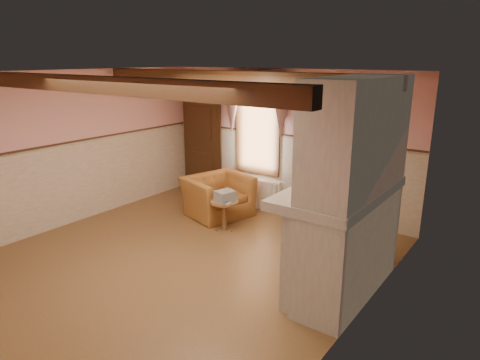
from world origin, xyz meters
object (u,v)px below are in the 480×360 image
Objects in this scene: radiator at (264,194)px; oil_lamp at (356,169)px; armchair at (218,196)px; bowl at (333,189)px; side_table at (224,215)px; mantel_clock at (364,167)px.

oil_lamp reaches higher than radiator.
armchair is at bearing 166.39° from oil_lamp.
bowl is at bearing -99.35° from armchair.
armchair is 0.80m from side_table.
side_table is 2.74m from mantel_clock.
side_table is at bearing 175.36° from oil_lamp.
mantel_clock is 0.29m from oil_lamp.
side_table is at bearing -177.87° from mantel_clock.
mantel_clock is at bearing 90.00° from bowl.
side_table is (0.58, -0.53, -0.11)m from armchair.
oil_lamp reaches higher than armchair.
side_table is 1.76× the size of bowl.
armchair reaches higher than side_table.
mantel_clock is (2.48, -1.30, 1.22)m from radiator.
mantel_clock is (0.00, 1.02, 0.06)m from bowl.
armchair is 1.01m from radiator.
radiator is (0.54, 0.85, -0.09)m from armchair.
bowl is 0.74m from oil_lamp.
side_table is 1.39m from radiator.
bowl is at bearing -90.00° from oil_lamp.
oil_lamp is at bearing -4.64° from side_table.
oil_lamp is (0.00, 0.73, 0.10)m from bowl.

